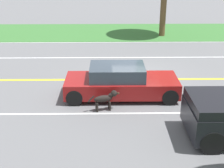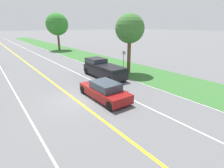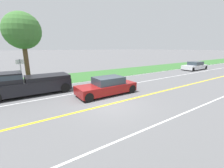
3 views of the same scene
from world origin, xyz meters
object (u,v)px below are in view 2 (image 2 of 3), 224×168
at_px(pickup_truck, 103,68).
at_px(roadside_tree_right_far, 57,24).
at_px(dog, 122,91).
at_px(ego_car, 105,91).
at_px(street_sign, 124,59).
at_px(roadside_tree_right_near, 130,29).

bearing_deg(pickup_truck, roadside_tree_right_far, 80.37).
distance_m(dog, pickup_truck, 6.13).
distance_m(ego_car, street_sign, 8.37).
bearing_deg(pickup_truck, dog, -109.05).
xyz_separation_m(pickup_truck, roadside_tree_right_far, (4.14, 24.38, 4.69)).
relative_size(ego_car, roadside_tree_right_near, 0.70).
bearing_deg(pickup_truck, street_sign, 3.51).
bearing_deg(roadside_tree_right_near, ego_car, -144.37).
bearing_deg(roadside_tree_right_far, pickup_truck, -99.63).
relative_size(pickup_truck, street_sign, 2.20).
xyz_separation_m(roadside_tree_right_near, street_sign, (-0.34, 0.56, -3.40)).
relative_size(dog, roadside_tree_right_near, 0.19).
distance_m(ego_car, roadside_tree_right_near, 9.33).
distance_m(pickup_truck, roadside_tree_right_far, 25.17).
xyz_separation_m(roadside_tree_right_far, street_sign, (-1.05, -24.19, -4.00)).
bearing_deg(dog, pickup_truck, 57.73).
height_order(dog, roadside_tree_right_near, roadside_tree_right_near).
height_order(pickup_truck, roadside_tree_right_far, roadside_tree_right_far).
height_order(pickup_truck, street_sign, street_sign).
xyz_separation_m(ego_car, pickup_truck, (3.26, 5.17, 0.30)).
height_order(ego_car, pickup_truck, pickup_truck).
relative_size(ego_car, roadside_tree_right_far, 0.58).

